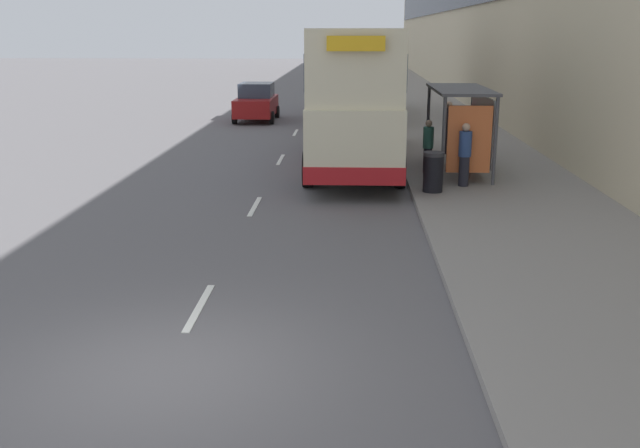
{
  "coord_description": "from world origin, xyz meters",
  "views": [
    {
      "loc": [
        2.35,
        -8.21,
        4.22
      ],
      "look_at": [
        1.09,
        21.76,
        -3.89
      ],
      "focal_mm": 40.0,
      "sensor_mm": 36.0,
      "label": 1
    }
  ],
  "objects": [
    {
      "name": "ground_plane",
      "position": [
        0.0,
        0.0,
        0.0
      ],
      "size": [
        220.0,
        220.0,
        0.0
      ],
      "primitive_type": "plane",
      "color": "#5B595B"
    },
    {
      "name": "pavement",
      "position": [
        6.5,
        38.5,
        0.07
      ],
      "size": [
        5.0,
        93.0,
        0.14
      ],
      "color": "gray",
      "rests_on": "ground_plane"
    },
    {
      "name": "lane_mark_0",
      "position": [
        0.0,
        2.23,
        0.01
      ],
      "size": [
        0.12,
        2.0,
        0.01
      ],
      "color": "silver",
      "rests_on": "ground_plane"
    },
    {
      "name": "lane_mark_1",
      "position": [
        0.0,
        8.98,
        0.01
      ],
      "size": [
        0.12,
        2.0,
        0.01
      ],
      "color": "silver",
      "rests_on": "ground_plane"
    },
    {
      "name": "lane_mark_2",
      "position": [
        0.0,
        15.73,
        0.01
      ],
      "size": [
        0.12,
        2.0,
        0.01
      ],
      "color": "silver",
      "rests_on": "ground_plane"
    },
    {
      "name": "lane_mark_3",
      "position": [
        0.0,
        22.48,
        0.01
      ],
      "size": [
        0.12,
        2.0,
        0.01
      ],
      "color": "silver",
      "rests_on": "ground_plane"
    },
    {
      "name": "lane_mark_4",
      "position": [
        0.0,
        29.23,
        0.01
      ],
      "size": [
        0.12,
        2.0,
        0.01
      ],
      "color": "silver",
      "rests_on": "ground_plane"
    },
    {
      "name": "lane_mark_5",
      "position": [
        0.0,
        35.98,
        0.01
      ],
      "size": [
        0.12,
        2.0,
        0.01
      ],
      "color": "silver",
      "rests_on": "ground_plane"
    },
    {
      "name": "lane_mark_6",
      "position": [
        0.0,
        42.72,
        0.01
      ],
      "size": [
        0.12,
        2.0,
        0.01
      ],
      "color": "silver",
      "rests_on": "ground_plane"
    },
    {
      "name": "lane_mark_7",
      "position": [
        0.0,
        49.47,
        0.01
      ],
      "size": [
        0.12,
        2.0,
        0.01
      ],
      "color": "silver",
      "rests_on": "ground_plane"
    },
    {
      "name": "bus_shelter",
      "position": [
        5.77,
        12.83,
        1.88
      ],
      "size": [
        1.6,
        4.2,
        2.48
      ],
      "color": "#4C4C51",
      "rests_on": "ground_plane"
    },
    {
      "name": "double_decker_bus_near",
      "position": [
        2.47,
        14.75,
        2.29
      ],
      "size": [
        2.85,
        10.95,
        4.3
      ],
      "color": "beige",
      "rests_on": "ground_plane"
    },
    {
      "name": "double_decker_bus_ahead",
      "position": [
        2.36,
        28.31,
        2.29
      ],
      "size": [
        2.85,
        11.27,
        4.3
      ],
      "color": "beige",
      "rests_on": "ground_plane"
    },
    {
      "name": "car_0",
      "position": [
        -2.23,
        26.74,
        0.89
      ],
      "size": [
        1.97,
        4.11,
        1.81
      ],
      "rotation": [
        0.0,
        0.0,
        3.14
      ],
      "color": "maroon",
      "rests_on": "ground_plane"
    },
    {
      "name": "pedestrian_at_shelter",
      "position": [
        4.67,
        12.84,
        0.95
      ],
      "size": [
        0.31,
        0.31,
        1.58
      ],
      "color": "#23232D",
      "rests_on": "ground_plane"
    },
    {
      "name": "pedestrian_1",
      "position": [
        5.72,
        16.38,
        1.06
      ],
      "size": [
        0.36,
        0.36,
        1.8
      ],
      "color": "#23232D",
      "rests_on": "ground_plane"
    },
    {
      "name": "pedestrian_2",
      "position": [
        5.47,
        11.03,
        1.02
      ],
      "size": [
        0.34,
        0.34,
        1.72
      ],
      "color": "#23232D",
      "rests_on": "ground_plane"
    },
    {
      "name": "litter_bin",
      "position": [
        4.55,
        10.27,
        0.67
      ],
      "size": [
        0.55,
        0.55,
        1.05
      ],
      "color": "black",
      "rests_on": "ground_plane"
    }
  ]
}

